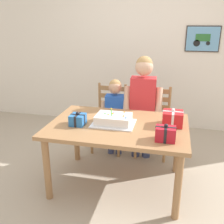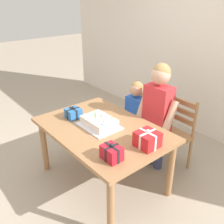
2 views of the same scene
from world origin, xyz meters
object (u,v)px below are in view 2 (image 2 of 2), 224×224
Objects in this scene: dining_table at (103,135)px; chair_right at (172,134)px; gift_box_red_large at (73,113)px; chair_left at (137,117)px; birthday_cake at (99,122)px; child_older at (158,108)px; child_younger at (135,112)px; gift_box_corner_small at (147,139)px; gift_box_beside_cake at (112,153)px.

chair_right reaches higher than dining_table.
gift_box_red_large is 0.18× the size of chair_left.
birthday_cake reaches higher than dining_table.
dining_table is 1.06× the size of child_older.
chair_left is 0.25m from child_younger.
gift_box_corner_small is at bearing -56.96° from child_older.
child_older reaches higher than gift_box_red_large.
birthday_cake is at bearing -171.52° from dining_table.
child_older is (-0.38, 0.58, 0.02)m from gift_box_corner_small.
dining_table is at bearing -104.01° from child_older.
chair_left is (0.10, 0.95, -0.32)m from gift_box_red_large.
gift_box_red_large is (-0.36, -0.10, 0.01)m from birthday_cake.
gift_box_beside_cake is at bearing -54.81° from child_younger.
birthday_cake is 0.61m from gift_box_corner_small.
dining_table is 0.15m from birthday_cake.
child_younger reaches higher than gift_box_red_large.
birthday_cake is at bearing 153.13° from gift_box_beside_cake.
birthday_cake is 0.73m from child_older.
birthday_cake is 0.48× the size of chair_left.
gift_box_beside_cake is 0.20× the size of chair_right.
child_older is (0.17, 0.69, 0.19)m from dining_table.
child_younger reaches higher than dining_table.
dining_table is 7.85× the size of gift_box_beside_cake.
birthday_cake is 0.42× the size of child_younger.
chair_right reaches higher than gift_box_red_large.
birthday_cake is at bearing 15.90° from gift_box_red_large.
child_older reaches higher than gift_box_beside_cake.
dining_table is at bearing 150.31° from gift_box_beside_cake.
birthday_cake reaches higher than gift_box_beside_cake.
gift_box_corner_small is (0.06, 0.39, 0.01)m from gift_box_beside_cake.
chair_left is at bearing 106.66° from birthday_cake.
chair_left is at bearing 83.87° from gift_box_red_large.
gift_box_corner_small is 0.96m from child_younger.
child_younger reaches higher than birthday_cake.
gift_box_red_large is 0.84m from child_younger.
birthday_cake is 2.11× the size of gift_box_corner_small.
gift_box_red_large is 0.16× the size of child_younger.
gift_box_red_large is at bearing -164.96° from dining_table.
gift_box_beside_cake reaches higher than gift_box_red_large.
birthday_cake is 0.37m from gift_box_red_large.
child_younger is at bearing 105.44° from dining_table.
chair_right is at bearing -0.00° from chair_left.
chair_right is at bearing 48.90° from child_older.
gift_box_beside_cake is 0.14× the size of child_older.
chair_right reaches higher than gift_box_beside_cake.
chair_right is (0.71, 0.95, -0.32)m from gift_box_red_large.
chair_right is (0.61, -0.00, 0.00)m from chair_left.
child_younger is at bearing 141.80° from gift_box_corner_small.
gift_box_corner_small is at bearing -71.56° from chair_right.
gift_box_beside_cake is 0.39m from gift_box_corner_small.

